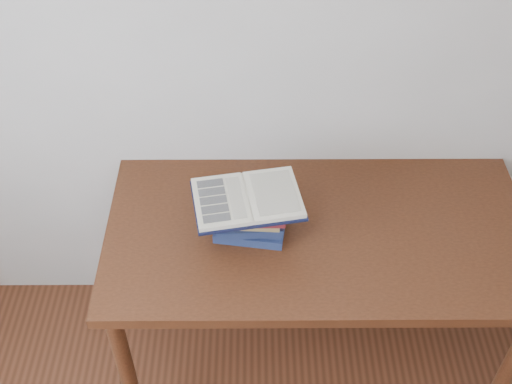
{
  "coord_description": "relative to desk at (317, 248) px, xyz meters",
  "views": [
    {
      "loc": [
        -0.11,
        -0.11,
        2.46
      ],
      "look_at": [
        -0.1,
        1.32,
        1.04
      ],
      "focal_mm": 45.0,
      "sensor_mm": 36.0,
      "label": 1
    }
  ],
  "objects": [
    {
      "name": "desk",
      "position": [
        0.0,
        0.0,
        0.0
      ],
      "size": [
        1.49,
        0.74,
        0.8
      ],
      "color": "#4E2613",
      "rests_on": "ground"
    },
    {
      "name": "book_stack",
      "position": [
        -0.24,
        -0.01,
        0.17
      ],
      "size": [
        0.26,
        0.2,
        0.16
      ],
      "color": "#161E44",
      "rests_on": "desk"
    },
    {
      "name": "open_book",
      "position": [
        -0.25,
        -0.01,
        0.26
      ],
      "size": [
        0.39,
        0.3,
        0.03
      ],
      "rotation": [
        0.0,
        0.0,
        0.18
      ],
      "color": "black",
      "rests_on": "book_stack"
    }
  ]
}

